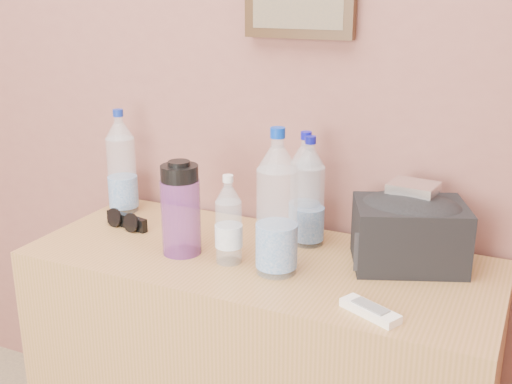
% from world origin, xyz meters
% --- Properties ---
extents(dresser, '(1.20, 0.50, 0.75)m').
position_xyz_m(dresser, '(0.28, 1.73, 0.37)').
color(dresser, tan).
rests_on(dresser, ground).
extents(pet_large_a, '(0.09, 0.09, 0.31)m').
position_xyz_m(pet_large_a, '(-0.25, 1.88, 0.89)').
color(pet_large_a, white).
rests_on(pet_large_a, dresser).
extents(pet_large_b, '(0.08, 0.08, 0.30)m').
position_xyz_m(pet_large_b, '(0.34, 1.89, 0.88)').
color(pet_large_b, silver).
rests_on(pet_large_b, dresser).
extents(pet_large_c, '(0.08, 0.08, 0.29)m').
position_xyz_m(pet_large_c, '(0.36, 1.87, 0.88)').
color(pet_large_c, silver).
rests_on(pet_large_c, dresser).
extents(pet_large_d, '(0.10, 0.10, 0.36)m').
position_xyz_m(pet_large_d, '(0.35, 1.67, 0.91)').
color(pet_large_d, '#CEECFF').
rests_on(pet_large_d, dresser).
extents(pet_small, '(0.07, 0.07, 0.23)m').
position_xyz_m(pet_small, '(0.22, 1.67, 0.85)').
color(pet_small, white).
rests_on(pet_small, dresser).
extents(nalgene_bottle, '(0.10, 0.10, 0.25)m').
position_xyz_m(nalgene_bottle, '(0.08, 1.67, 0.87)').
color(nalgene_bottle, '#70328A').
rests_on(nalgene_bottle, dresser).
extents(sunglasses, '(0.16, 0.09, 0.04)m').
position_xyz_m(sunglasses, '(-0.15, 1.76, 0.77)').
color(sunglasses, black).
rests_on(sunglasses, dresser).
extents(ac_remote, '(0.14, 0.10, 0.02)m').
position_xyz_m(ac_remote, '(0.61, 1.55, 0.76)').
color(ac_remote, beige).
rests_on(ac_remote, dresser).
extents(toiletry_bag, '(0.32, 0.27, 0.18)m').
position_xyz_m(toiletry_bag, '(0.63, 1.84, 0.84)').
color(toiletry_bag, black).
rests_on(toiletry_bag, dresser).
extents(foil_packet, '(0.12, 0.11, 0.02)m').
position_xyz_m(foil_packet, '(0.63, 1.87, 0.94)').
color(foil_packet, silver).
rests_on(foil_packet, toiletry_bag).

